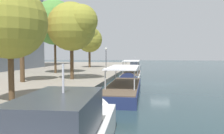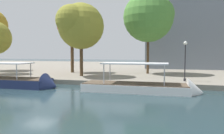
{
  "view_description": "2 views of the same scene",
  "coord_description": "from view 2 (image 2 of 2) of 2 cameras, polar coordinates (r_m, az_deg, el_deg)",
  "views": [
    {
      "loc": [
        -30.12,
        1.43,
        4.02
      ],
      "look_at": [
        0.18,
        6.49,
        2.2
      ],
      "focal_mm": 36.12,
      "sensor_mm": 36.0,
      "label": 1
    },
    {
      "loc": [
        11.25,
        -16.52,
        3.81
      ],
      "look_at": [
        5.05,
        5.89,
        2.33
      ],
      "focal_mm": 34.41,
      "sensor_mm": 36.0,
      "label": 2
    }
  ],
  "objects": [
    {
      "name": "tour_boat_1",
      "position": [
        27.71,
        -26.24,
        -3.83
      ],
      "size": [
        13.83,
        3.3,
        3.87
      ],
      "rotation": [
        0.0,
        0.0,
        0.02
      ],
      "color": "navy",
      "rests_on": "ground_plane"
    },
    {
      "name": "tree_2",
      "position": [
        30.83,
        -8.74,
        10.99
      ],
      "size": [
        6.48,
        6.97,
        10.31
      ],
      "color": "#4C3823",
      "rests_on": "dock_promenade"
    },
    {
      "name": "ground_plane",
      "position": [
        20.35,
        -18.61,
        -7.33
      ],
      "size": [
        220.0,
        220.0,
        0.0
      ],
      "primitive_type": "plane",
      "color": "#23383D"
    },
    {
      "name": "tour_boat_2",
      "position": [
        21.39,
        9.03,
        -5.74
      ],
      "size": [
        11.61,
        3.15,
        3.99
      ],
      "rotation": [
        0.0,
        0.0,
        0.02
      ],
      "color": "white",
      "rests_on": "ground_plane"
    },
    {
      "name": "tree_3",
      "position": [
        35.14,
        10.14,
        13.19
      ],
      "size": [
        7.97,
        7.87,
        12.87
      ],
      "color": "#4C3823",
      "rests_on": "dock_promenade"
    },
    {
      "name": "tree_5",
      "position": [
        37.42,
        -10.36,
        10.9
      ],
      "size": [
        4.93,
        4.93,
        10.42
      ],
      "color": "#4C3823",
      "rests_on": "dock_promenade"
    },
    {
      "name": "dock_promenade",
      "position": [
        52.47,
        3.05,
        -0.2
      ],
      "size": [
        120.0,
        55.0,
        0.57
      ],
      "primitive_type": "cube",
      "color": "gray",
      "rests_on": "ground_plane"
    },
    {
      "name": "lamp_post",
      "position": [
        26.34,
        18.87,
        2.69
      ],
      "size": [
        0.41,
        0.41,
        4.64
      ],
      "color": "black",
      "rests_on": "dock_promenade"
    }
  ]
}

